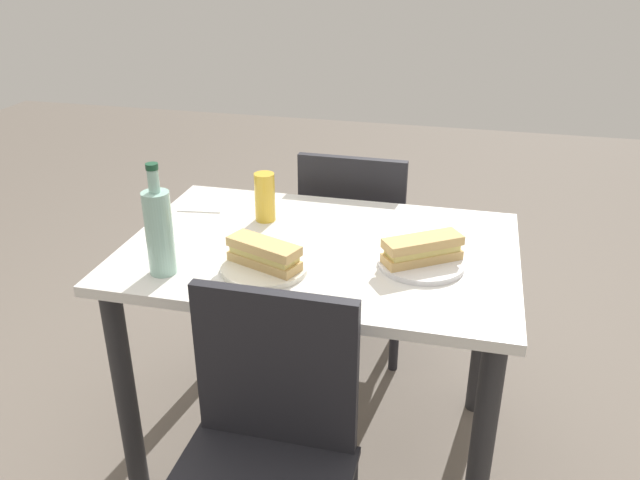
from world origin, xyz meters
name	(u,v)px	position (x,y,z in m)	size (l,w,h in m)	color
ground_plane	(320,444)	(0.00, 0.00, 0.00)	(8.00, 8.00, 0.00)	#6B6056
dining_table	(320,284)	(0.00, 0.00, 0.61)	(1.10, 0.74, 0.73)	silver
chair_far	(355,241)	(0.00, 0.57, 0.48)	(0.40, 0.40, 0.85)	black
chair_near	(264,455)	(0.01, -0.57, 0.48)	(0.40, 0.40, 0.85)	black
plate_near	(265,268)	(-0.11, -0.17, 0.74)	(0.23, 0.23, 0.01)	silver
baguette_sandwich_near	(264,253)	(-0.11, -0.17, 0.78)	(0.21, 0.14, 0.07)	tan
knife_near	(274,255)	(-0.10, -0.12, 0.75)	(0.16, 0.09, 0.01)	silver
plate_far	(421,263)	(0.29, -0.05, 0.74)	(0.23, 0.23, 0.01)	white
baguette_sandwich_far	(422,249)	(0.29, -0.05, 0.78)	(0.22, 0.18, 0.07)	tan
knife_far	(409,252)	(0.25, -0.02, 0.75)	(0.13, 0.14, 0.01)	silver
water_bottle	(159,231)	(-0.36, -0.25, 0.85)	(0.07, 0.07, 0.30)	#99C6B7
beer_glass	(265,197)	(-0.21, 0.14, 0.81)	(0.06, 0.06, 0.15)	gold
paper_napkin	(204,204)	(-0.44, 0.22, 0.73)	(0.14, 0.14, 0.00)	white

